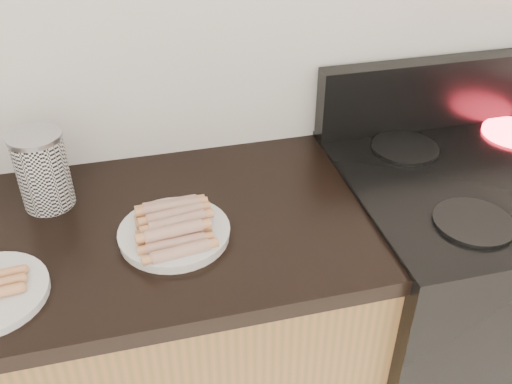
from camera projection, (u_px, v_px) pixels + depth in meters
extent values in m
cube|color=silver|center=(160.00, 5.00, 1.33)|extent=(4.00, 0.04, 2.60)
cube|color=black|center=(459.00, 302.00, 1.71)|extent=(0.76, 0.65, 0.90)
cube|color=black|center=(496.00, 176.00, 1.45)|extent=(0.76, 0.65, 0.01)
cube|color=black|center=(446.00, 92.00, 1.62)|extent=(0.76, 0.06, 0.20)
cylinder|color=black|center=(474.00, 222.00, 1.27)|extent=(0.18, 0.18, 0.01)
cylinder|color=black|center=(405.00, 148.00, 1.55)|extent=(0.18, 0.18, 0.01)
cylinder|color=white|center=(175.00, 234.00, 1.25)|extent=(0.24, 0.24, 0.02)
cylinder|color=brown|center=(179.00, 252.00, 1.17)|extent=(0.13, 0.04, 0.03)
cylinder|color=brown|center=(177.00, 243.00, 1.19)|extent=(0.13, 0.04, 0.03)
cylinder|color=brown|center=(175.00, 235.00, 1.22)|extent=(0.13, 0.04, 0.03)
cylinder|color=brown|center=(174.00, 227.00, 1.24)|extent=(0.13, 0.04, 0.03)
cylinder|color=brown|center=(172.00, 219.00, 1.26)|extent=(0.13, 0.04, 0.03)
cylinder|color=brown|center=(170.00, 211.00, 1.29)|extent=(0.13, 0.04, 0.03)
cylinder|color=brown|center=(169.00, 204.00, 1.31)|extent=(0.13, 0.04, 0.03)
cylinder|color=brown|center=(175.00, 231.00, 1.19)|extent=(0.13, 0.04, 0.03)
cylinder|color=brown|center=(174.00, 222.00, 1.22)|extent=(0.13, 0.04, 0.03)
cylinder|color=brown|center=(172.00, 215.00, 1.24)|extent=(0.13, 0.04, 0.03)
cylinder|color=brown|center=(170.00, 207.00, 1.26)|extent=(0.13, 0.04, 0.03)
cylinder|color=white|center=(43.00, 172.00, 1.31)|extent=(0.12, 0.12, 0.18)
cylinder|color=silver|center=(34.00, 137.00, 1.26)|extent=(0.12, 0.12, 0.01)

